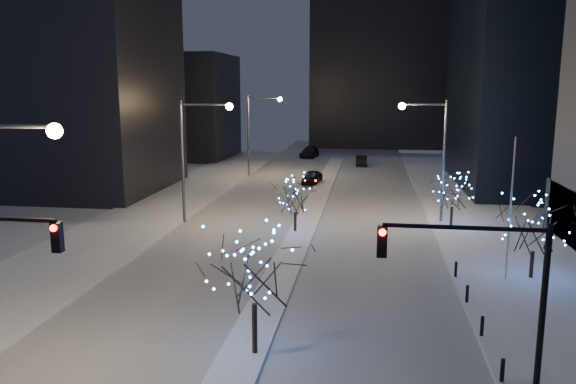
% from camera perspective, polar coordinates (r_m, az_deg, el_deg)
% --- Properties ---
extents(road, '(20.00, 130.00, 0.02)m').
position_cam_1_polar(road, '(52.86, 2.69, -1.45)').
color(road, silver).
rests_on(road, ground).
extents(median, '(2.00, 80.00, 0.15)m').
position_cam_1_polar(median, '(47.99, 2.10, -2.62)').
color(median, white).
rests_on(median, ground).
extents(east_sidewalk, '(10.00, 90.00, 0.15)m').
position_cam_1_polar(east_sidewalk, '(39.35, 22.79, -6.45)').
color(east_sidewalk, white).
rests_on(east_sidewalk, ground).
extents(west_sidewalk, '(8.00, 90.00, 0.15)m').
position_cam_1_polar(west_sidewalk, '(42.56, -18.63, -4.91)').
color(west_sidewalk, white).
rests_on(west_sidewalk, ground).
extents(filler_west_near, '(22.00, 18.00, 24.00)m').
position_cam_1_polar(filler_west_near, '(65.41, -22.40, 10.67)').
color(filler_west_near, black).
rests_on(filler_west_near, ground).
extents(filler_west_far, '(18.00, 16.00, 16.00)m').
position_cam_1_polar(filler_west_far, '(91.90, -11.53, 8.52)').
color(filler_west_far, black).
rests_on(filler_west_far, ground).
extents(horizon_block, '(24.00, 14.00, 42.00)m').
position_cam_1_polar(horizon_block, '(108.89, 9.16, 15.75)').
color(horizon_block, black).
rests_on(horizon_block, ground).
extents(street_lamp_w_mid, '(4.40, 0.56, 10.00)m').
position_cam_1_polar(street_lamp_w_mid, '(45.86, -9.48, 4.77)').
color(street_lamp_w_mid, '#595E66').
rests_on(street_lamp_w_mid, ground).
extents(street_lamp_w_far, '(4.40, 0.56, 10.00)m').
position_cam_1_polar(street_lamp_w_far, '(70.00, -3.21, 6.88)').
color(street_lamp_w_far, '#595E66').
rests_on(street_lamp_w_far, ground).
extents(street_lamp_east, '(3.90, 0.56, 10.00)m').
position_cam_1_polar(street_lamp_east, '(46.94, 14.52, 4.65)').
color(street_lamp_east, '#595E66').
rests_on(street_lamp_east, ground).
extents(traffic_signal_east, '(5.26, 0.43, 7.00)m').
position_cam_1_polar(traffic_signal_east, '(18.95, 19.98, -9.52)').
color(traffic_signal_east, black).
rests_on(traffic_signal_east, ground).
extents(flagpoles, '(1.35, 2.60, 8.00)m').
position_cam_1_polar(flagpoles, '(35.27, 21.86, -0.39)').
color(flagpoles, silver).
rests_on(flagpoles, east_sidewalk).
extents(bollards, '(0.16, 12.16, 0.90)m').
position_cam_1_polar(bollards, '(28.91, 18.38, -11.19)').
color(bollards, black).
rests_on(bollards, east_sidewalk).
extents(car_near, '(2.37, 4.64, 1.51)m').
position_cam_1_polar(car_near, '(65.05, 2.47, 1.51)').
color(car_near, black).
rests_on(car_near, ground).
extents(car_mid, '(1.67, 4.47, 1.46)m').
position_cam_1_polar(car_mid, '(80.87, 7.45, 3.21)').
color(car_mid, black).
rests_on(car_mid, ground).
extents(car_far, '(3.00, 5.88, 1.63)m').
position_cam_1_polar(car_far, '(89.53, 2.20, 4.06)').
color(car_far, black).
rests_on(car_far, ground).
extents(holiday_tree_median_near, '(5.21, 5.21, 5.54)m').
position_cam_1_polar(holiday_tree_median_near, '(23.04, -3.49, -7.71)').
color(holiday_tree_median_near, black).
rests_on(holiday_tree_median_near, median).
extents(holiday_tree_median_far, '(3.71, 3.71, 4.28)m').
position_cam_1_polar(holiday_tree_median_far, '(42.73, 0.74, -0.40)').
color(holiday_tree_median_far, black).
rests_on(holiday_tree_median_far, median).
extents(holiday_tree_plaza_near, '(5.26, 5.26, 4.85)m').
position_cam_1_polar(holiday_tree_plaza_near, '(35.21, 23.79, -3.20)').
color(holiday_tree_plaza_near, black).
rests_on(holiday_tree_plaza_near, east_sidewalk).
extents(holiday_tree_plaza_far, '(3.40, 3.40, 4.13)m').
position_cam_1_polar(holiday_tree_plaza_far, '(46.43, 16.38, -0.02)').
color(holiday_tree_plaza_far, black).
rests_on(holiday_tree_plaza_far, east_sidewalk).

